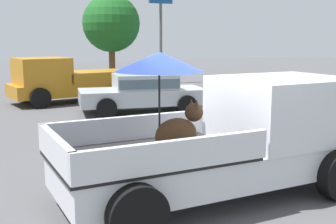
# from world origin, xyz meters

# --- Properties ---
(ground_plane) EXTENTS (80.00, 80.00, 0.00)m
(ground_plane) POSITION_xyz_m (0.00, 0.00, 0.00)
(ground_plane) COLOR #4C4C4F
(pickup_truck_main) EXTENTS (5.13, 2.44, 2.37)m
(pickup_truck_main) POSITION_xyz_m (0.44, 0.01, 0.98)
(pickup_truck_main) COLOR black
(pickup_truck_main) RESTS_ON ground
(pickup_truck_red) EXTENTS (5.04, 2.80, 1.80)m
(pickup_truck_red) POSITION_xyz_m (-0.10, 11.50, 0.87)
(pickup_truck_red) COLOR black
(pickup_truck_red) RESTS_ON ground
(parked_sedan_far) EXTENTS (4.53, 2.49, 1.33)m
(parked_sedan_far) POSITION_xyz_m (1.88, 8.09, 0.74)
(parked_sedan_far) COLOR black
(parked_sedan_far) RESTS_ON ground
(motel_sign) EXTENTS (1.40, 0.16, 5.34)m
(motel_sign) POSITION_xyz_m (6.28, 16.80, 3.75)
(motel_sign) COLOR #59595B
(motel_sign) RESTS_ON ground
(tree_by_lot) EXTENTS (2.89, 2.89, 4.73)m
(tree_by_lot) POSITION_xyz_m (3.00, 15.47, 3.26)
(tree_by_lot) COLOR brown
(tree_by_lot) RESTS_ON ground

